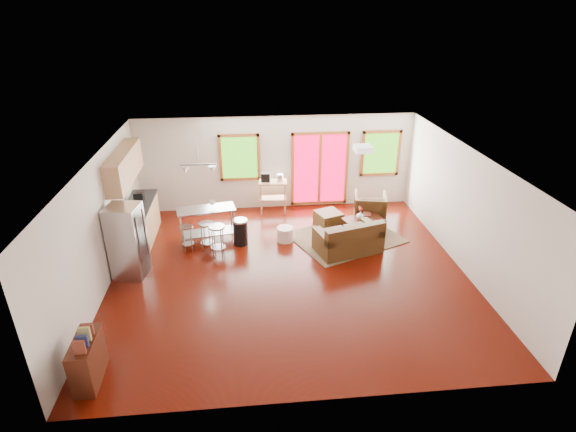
{
  "coord_description": "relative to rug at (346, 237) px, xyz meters",
  "views": [
    {
      "loc": [
        -0.85,
        -8.21,
        5.25
      ],
      "look_at": [
        0.0,
        0.3,
        1.2
      ],
      "focal_mm": 28.0,
      "sensor_mm": 36.0,
      "label": 1
    }
  ],
  "objects": [
    {
      "name": "bar_stool_c",
      "position": [
        -3.09,
        -0.57,
        0.56
      ],
      "size": [
        0.41,
        0.41,
        0.77
      ],
      "rotation": [
        0.0,
        0.0,
        -0.15
      ],
      "color": "#B7BABC",
      "rests_on": "floor"
    },
    {
      "name": "book",
      "position": [
        0.53,
        0.48,
        0.53
      ],
      "size": [
        0.2,
        0.09,
        0.28
      ],
      "primitive_type": "imported",
      "rotation": [
        0.0,
        0.0,
        -0.3
      ],
      "color": "maroon",
      "rests_on": "coffee_table"
    },
    {
      "name": "back_wall",
      "position": [
        -1.55,
        2.09,
        1.29
      ],
      "size": [
        7.5,
        0.02,
        2.6
      ],
      "primitive_type": "cube",
      "color": "beige",
      "rests_on": "ground"
    },
    {
      "name": "rug",
      "position": [
        0.0,
        0.0,
        0.0
      ],
      "size": [
        3.01,
        2.72,
        0.02
      ],
      "primitive_type": "cube",
      "rotation": [
        0.0,
        0.0,
        0.41
      ],
      "color": "#435638",
      "rests_on": "floor"
    },
    {
      "name": "window_right",
      "position": [
        1.35,
        2.04,
        1.49
      ],
      "size": [
        1.1,
        0.05,
        1.3
      ],
      "color": "#24570E",
      "rests_on": "back_wall"
    },
    {
      "name": "island",
      "position": [
        -3.37,
        0.2,
        0.58
      ],
      "size": [
        1.43,
        0.77,
        0.86
      ],
      "rotation": [
        0.0,
        0.0,
        0.17
      ],
      "color": "#B7BABC",
      "rests_on": "floor"
    },
    {
      "name": "ottoman",
      "position": [
        -0.31,
        0.7,
        0.18
      ],
      "size": [
        0.76,
        0.76,
        0.39
      ],
      "primitive_type": "cube",
      "rotation": [
        0.0,
        0.0,
        0.37
      ],
      "color": "#32210E",
      "rests_on": "floor"
    },
    {
      "name": "vase",
      "position": [
        0.39,
        0.22,
        0.51
      ],
      "size": [
        0.26,
        0.26,
        0.33
      ],
      "rotation": [
        0.0,
        0.0,
        0.42
      ],
      "color": "silver",
      "rests_on": "coffee_table"
    },
    {
      "name": "kitchen_cart",
      "position": [
        -1.7,
        1.72,
        0.78
      ],
      "size": [
        0.79,
        0.55,
        1.15
      ],
      "rotation": [
        0.0,
        0.0,
        -0.08
      ],
      "color": "#B07F54",
      "rests_on": "floor"
    },
    {
      "name": "pouf",
      "position": [
        -1.5,
        0.01,
        0.16
      ],
      "size": [
        0.5,
        0.5,
        0.35
      ],
      "primitive_type": "cylinder",
      "rotation": [
        0.0,
        0.0,
        -0.3
      ],
      "color": "silver",
      "rests_on": "floor"
    },
    {
      "name": "pendant_light",
      "position": [
        -3.45,
        0.08,
        1.89
      ],
      "size": [
        0.8,
        0.18,
        0.79
      ],
      "color": "gray",
      "rests_on": "ceiling"
    },
    {
      "name": "left_wall",
      "position": [
        -5.31,
        -1.42,
        1.29
      ],
      "size": [
        0.02,
        7.0,
        2.6
      ],
      "primitive_type": "cube",
      "color": "beige",
      "rests_on": "ground"
    },
    {
      "name": "front_wall",
      "position": [
        -1.55,
        -4.93,
        1.29
      ],
      "size": [
        7.5,
        0.02,
        2.6
      ],
      "primitive_type": "cube",
      "color": "beige",
      "rests_on": "ground"
    },
    {
      "name": "bar_stool_b",
      "position": [
        -3.35,
        -0.29,
        0.52
      ],
      "size": [
        0.41,
        0.41,
        0.72
      ],
      "rotation": [
        0.0,
        0.0,
        -0.25
      ],
      "color": "#B7BABC",
      "rests_on": "floor"
    },
    {
      "name": "right_wall",
      "position": [
        2.21,
        -1.42,
        1.29
      ],
      "size": [
        0.02,
        7.0,
        2.6
      ],
      "primitive_type": "cube",
      "color": "beige",
      "rests_on": "ground"
    },
    {
      "name": "bookshelf",
      "position": [
        -4.9,
        -4.16,
        0.38
      ],
      "size": [
        0.34,
        0.84,
        0.99
      ],
      "rotation": [
        0.0,
        0.0,
        0.02
      ],
      "color": "black",
      "rests_on": "floor"
    },
    {
      "name": "cup",
      "position": [
        -3.22,
        0.21,
        1.01
      ],
      "size": [
        0.16,
        0.14,
        0.14
      ],
      "primitive_type": "imported",
      "rotation": [
        0.0,
        0.0,
        -0.28
      ],
      "color": "silver",
      "rests_on": "island"
    },
    {
      "name": "coffee_table",
      "position": [
        0.49,
        0.22,
        0.32
      ],
      "size": [
        1.1,
        0.84,
        0.39
      ],
      "rotation": [
        0.0,
        0.0,
        0.29
      ],
      "color": "black",
      "rests_on": "floor"
    },
    {
      "name": "french_doors",
      "position": [
        -0.35,
        2.04,
        1.09
      ],
      "size": [
        1.6,
        0.05,
        2.1
      ],
      "color": "#B30128",
      "rests_on": "back_wall"
    },
    {
      "name": "ceiling",
      "position": [
        -1.55,
        -1.42,
        2.6
      ],
      "size": [
        7.5,
        7.0,
        0.02
      ],
      "primitive_type": "cube",
      "color": "silver",
      "rests_on": "ground"
    },
    {
      "name": "trash_can",
      "position": [
        -2.58,
        -0.05,
        0.31
      ],
      "size": [
        0.35,
        0.35,
        0.64
      ],
      "rotation": [
        0.0,
        0.0,
        0.01
      ],
      "color": "black",
      "rests_on": "floor"
    },
    {
      "name": "cabinets",
      "position": [
        -5.03,
        0.28,
        0.92
      ],
      "size": [
        0.64,
        2.24,
        2.3
      ],
      "color": "#B07F54",
      "rests_on": "floor"
    },
    {
      "name": "ceiling_flush",
      "position": [
        0.05,
        -0.82,
        2.52
      ],
      "size": [
        0.35,
        0.35,
        0.12
      ],
      "primitive_type": "cube",
      "color": "white",
      "rests_on": "ceiling"
    },
    {
      "name": "window_left",
      "position": [
        -2.55,
        2.04,
        1.49
      ],
      "size": [
        1.1,
        0.05,
        1.3
      ],
      "color": "#24570E",
      "rests_on": "back_wall"
    },
    {
      "name": "loveseat",
      "position": [
        -0.09,
        -0.67,
        0.3
      ],
      "size": [
        1.65,
        1.21,
        0.78
      ],
      "rotation": [
        0.0,
        0.0,
        0.29
      ],
      "color": "#32210E",
      "rests_on": "floor"
    },
    {
      "name": "floor",
      "position": [
        -1.55,
        -1.42,
        -0.02
      ],
      "size": [
        7.5,
        7.0,
        0.02
      ],
      "primitive_type": "cube",
      "color": "#310701",
      "rests_on": "ground"
    },
    {
      "name": "armchair",
      "position": [
        0.84,
        0.94,
        0.41
      ],
      "size": [
        0.96,
        0.92,
        0.84
      ],
      "primitive_type": "imported",
      "rotation": [
        0.0,
        0.0,
        2.92
      ],
      "color": "#32210E",
      "rests_on": "floor"
    },
    {
      "name": "refrigerator",
      "position": [
        -4.89,
        -1.18,
        0.79
      ],
      "size": [
        0.73,
        0.71,
        1.6
      ],
      "rotation": [
        0.0,
        0.0,
        -0.16
      ],
      "color": "#B7BABC",
      "rests_on": "floor"
    },
    {
      "name": "bar_stool_a",
      "position": [
        -3.81,
        -0.26,
        0.47
      ],
      "size": [
        0.33,
        0.33,
        0.64
      ],
      "rotation": [
        0.0,
        0.0,
        0.1
      ],
      "color": "#B7BABC",
      "rests_on": "floor"
    }
  ]
}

